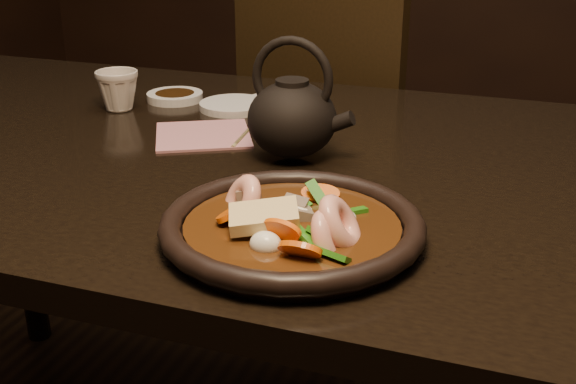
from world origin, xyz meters
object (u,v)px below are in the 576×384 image
(plate, at_px, (292,227))
(tea_cup, at_px, (118,89))
(chair, at_px, (342,151))
(teapot, at_px, (293,115))
(table, at_px, (211,190))

(plate, distance_m, tea_cup, 0.62)
(chair, distance_m, teapot, 0.76)
(plate, distance_m, teapot, 0.28)
(chair, relative_size, teapot, 5.36)
(tea_cup, bearing_deg, plate, -40.05)
(tea_cup, xyz_separation_m, teapot, (0.39, -0.14, 0.03))
(chair, xyz_separation_m, teapot, (0.11, -0.69, 0.30))
(table, relative_size, teapot, 8.95)
(plate, relative_size, tea_cup, 3.91)
(chair, bearing_deg, teapot, 114.12)
(table, height_order, plate, plate)
(table, height_order, teapot, teapot)
(table, xyz_separation_m, plate, (0.24, -0.27, 0.09))
(table, height_order, tea_cup, tea_cup)
(teapot, bearing_deg, tea_cup, 160.16)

